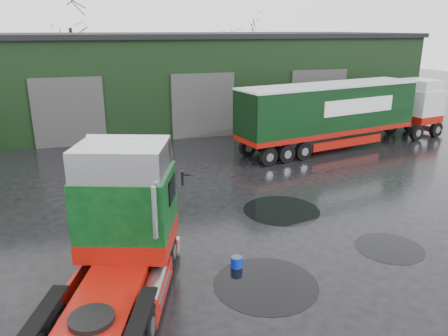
{
  "coord_description": "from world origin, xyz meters",
  "views": [
    {
      "loc": [
        -4.53,
        -12.5,
        6.67
      ],
      "look_at": [
        -0.13,
        2.28,
        1.7
      ],
      "focal_mm": 35.0,
      "sensor_mm": 36.0,
      "label": 1
    }
  ],
  "objects_px": {
    "tree_back_a": "(73,50)",
    "hero_tractor": "(109,241)",
    "wash_bucket": "(237,262)",
    "tree_back_b": "(242,58)",
    "warehouse": "(183,77)",
    "lorry_right": "(328,117)"
  },
  "relations": [
    {
      "from": "warehouse",
      "to": "wash_bucket",
      "type": "xyz_separation_m",
      "value": [
        -2.97,
        -21.83,
        -2.99
      ]
    },
    {
      "from": "hero_tractor",
      "to": "tree_back_a",
      "type": "height_order",
      "value": "tree_back_a"
    },
    {
      "from": "tree_back_b",
      "to": "lorry_right",
      "type": "bearing_deg",
      "value": -95.44
    },
    {
      "from": "tree_back_a",
      "to": "tree_back_b",
      "type": "xyz_separation_m",
      "value": [
        16.0,
        0.0,
        -1.0
      ]
    },
    {
      "from": "tree_back_a",
      "to": "tree_back_b",
      "type": "distance_m",
      "value": 16.03
    },
    {
      "from": "warehouse",
      "to": "hero_tractor",
      "type": "xyz_separation_m",
      "value": [
        -6.5,
        -23.0,
        -1.2
      ]
    },
    {
      "from": "wash_bucket",
      "to": "tree_back_a",
      "type": "xyz_separation_m",
      "value": [
        -5.03,
        31.83,
        4.59
      ]
    },
    {
      "from": "tree_back_a",
      "to": "hero_tractor",
      "type": "bearing_deg",
      "value": -87.4
    },
    {
      "from": "lorry_right",
      "to": "wash_bucket",
      "type": "xyz_separation_m",
      "value": [
        -8.97,
        -10.83,
        -1.72
      ]
    },
    {
      "from": "wash_bucket",
      "to": "tree_back_b",
      "type": "distance_m",
      "value": 33.86
    },
    {
      "from": "warehouse",
      "to": "wash_bucket",
      "type": "relative_size",
      "value": 93.96
    },
    {
      "from": "wash_bucket",
      "to": "lorry_right",
      "type": "bearing_deg",
      "value": 50.36
    },
    {
      "from": "warehouse",
      "to": "hero_tractor",
      "type": "bearing_deg",
      "value": -105.78
    },
    {
      "from": "lorry_right",
      "to": "wash_bucket",
      "type": "relative_size",
      "value": 41.5
    },
    {
      "from": "tree_back_b",
      "to": "warehouse",
      "type": "bearing_deg",
      "value": -128.66
    },
    {
      "from": "lorry_right",
      "to": "tree_back_b",
      "type": "bearing_deg",
      "value": 162.63
    },
    {
      "from": "hero_tractor",
      "to": "wash_bucket",
      "type": "bearing_deg",
      "value": 36.91
    },
    {
      "from": "warehouse",
      "to": "tree_back_a",
      "type": "xyz_separation_m",
      "value": [
        -8.0,
        10.0,
        1.59
      ]
    },
    {
      "from": "hero_tractor",
      "to": "wash_bucket",
      "type": "height_order",
      "value": "hero_tractor"
    },
    {
      "from": "wash_bucket",
      "to": "tree_back_b",
      "type": "height_order",
      "value": "tree_back_b"
    },
    {
      "from": "hero_tractor",
      "to": "lorry_right",
      "type": "distance_m",
      "value": 17.33
    },
    {
      "from": "tree_back_a",
      "to": "tree_back_b",
      "type": "height_order",
      "value": "tree_back_a"
    }
  ]
}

